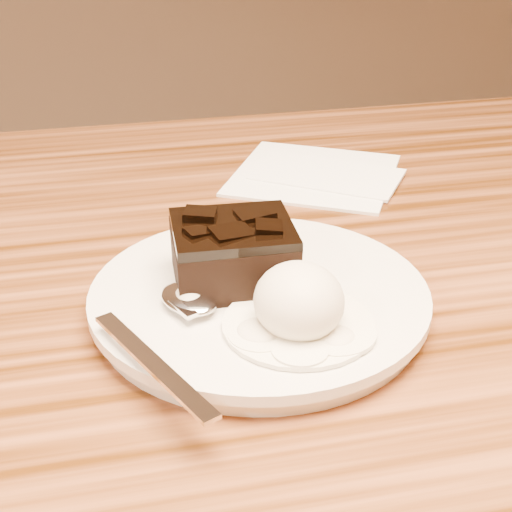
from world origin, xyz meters
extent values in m
cylinder|color=beige|center=(0.08, -0.04, 0.76)|extent=(0.23, 0.23, 0.02)
cube|color=black|center=(0.07, -0.03, 0.79)|extent=(0.08, 0.07, 0.04)
ellipsoid|color=silver|center=(0.09, -0.09, 0.79)|extent=(0.06, 0.06, 0.05)
cylinder|color=white|center=(0.09, -0.09, 0.77)|extent=(0.10, 0.10, 0.00)
cube|color=white|center=(0.19, 0.19, 0.75)|extent=(0.21, 0.21, 0.01)
cube|color=black|center=(0.06, -0.11, 0.77)|extent=(0.01, 0.01, 0.00)
cube|color=black|center=(0.09, -0.10, 0.77)|extent=(0.01, 0.01, 0.00)
cube|color=black|center=(0.11, -0.06, 0.77)|extent=(0.01, 0.01, 0.00)
camera|label=1|loc=(-0.02, -0.48, 1.03)|focal=53.36mm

